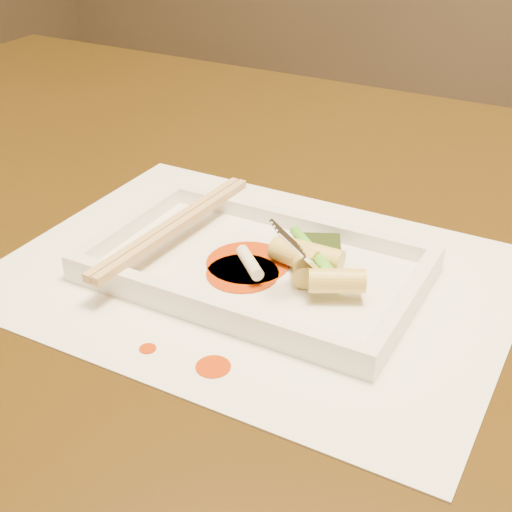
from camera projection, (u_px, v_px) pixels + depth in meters
The scene contains 21 objects.
table at pixel (257, 319), 0.70m from camera, with size 1.40×0.90×0.75m.
placemat at pixel (256, 276), 0.58m from camera, with size 0.40×0.30×0.00m, color white.
sauce_splatter_a at pixel (213, 367), 0.48m from camera, with size 0.02×0.02×0.00m, color #BC3705.
sauce_splatter_b at pixel (148, 349), 0.49m from camera, with size 0.01×0.01×0.00m, color #BC3705.
plate_base at pixel (256, 271), 0.57m from camera, with size 0.26×0.16×0.01m, color white.
plate_rim_far at pixel (296, 221), 0.62m from camera, with size 0.26×0.01×0.01m, color white.
plate_rim_near at pixel (207, 306), 0.51m from camera, with size 0.26×0.01×0.01m, color white.
plate_rim_left at pixel (131, 224), 0.62m from camera, with size 0.01×0.14×0.01m, color white.
plate_rim_right at pixel (406, 301), 0.52m from camera, with size 0.01×0.14×0.01m, color white.
veg_piece at pixel (317, 247), 0.58m from camera, with size 0.04×0.03×0.01m, color black.
scallion_white at pixel (250, 262), 0.55m from camera, with size 0.01×0.01×0.04m, color #EAEACC.
scallion_green at pixel (315, 254), 0.56m from camera, with size 0.01×0.01×0.09m, color #3EA51A.
chopstick_a at pixel (170, 224), 0.60m from camera, with size 0.01×0.20×0.01m, color tan.
chopstick_b at pixel (178, 227), 0.59m from camera, with size 0.01×0.20×0.01m, color tan.
fork at pixel (352, 193), 0.52m from camera, with size 0.09×0.10×0.14m, color silver, non-canonical shape.
sauce_blob_0 at pixel (243, 273), 0.56m from camera, with size 0.06×0.06×0.00m, color #BC3705.
sauce_blob_1 at pixel (248, 263), 0.57m from camera, with size 0.07×0.07×0.00m, color #BC3705.
rice_cake_0 at pixel (313, 254), 0.57m from camera, with size 0.02×0.02×0.05m, color #E8D96C.
rice_cake_1 at pixel (295, 255), 0.57m from camera, with size 0.02×0.02×0.04m, color #E8D96C.
rice_cake_2 at pixel (337, 281), 0.52m from camera, with size 0.02×0.02×0.04m, color #E8D96C.
rice_cake_3 at pixel (304, 265), 0.55m from camera, with size 0.02×0.02×0.04m, color #E8D96C.
Camera 1 is at (0.27, -0.50, 1.06)m, focal length 50.00 mm.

